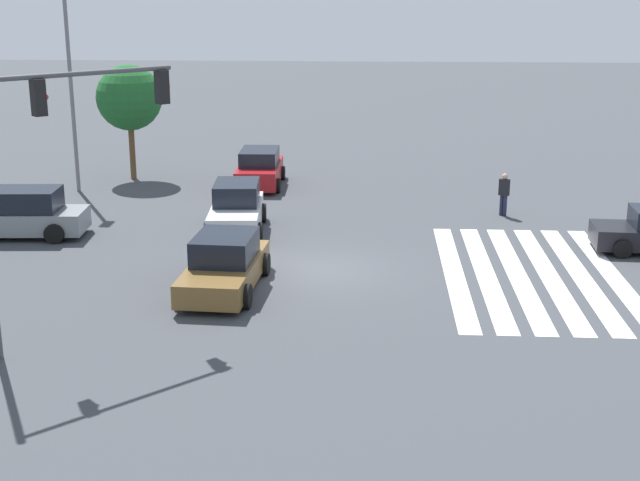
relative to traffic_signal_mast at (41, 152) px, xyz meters
name	(u,v)px	position (x,y,z in m)	size (l,w,h in m)	color
ground_plane	(320,270)	(6.11, -6.11, -4.73)	(154.72, 154.72, 0.00)	#3D3F44
crosswalk_markings	(532,274)	(6.11, -12.57, -4.73)	(10.08, 5.35, 0.01)	silver
traffic_signal_mast	(41,152)	(0.00, 0.00, 0.00)	(3.69, 3.69, 6.70)	#47474C
car_2	(225,265)	(4.21, -3.47, -4.01)	(4.77, 2.28, 1.59)	brown
car_3	(260,169)	(17.88, -2.77, -3.98)	(4.27, 2.07, 1.60)	maroon
car_4	(22,214)	(9.33, 4.44, -3.93)	(2.27, 4.50, 1.69)	gray
car_5	(236,210)	(10.45, -2.88, -3.94)	(4.45, 2.20, 1.72)	silver
pedestrian	(504,192)	(13.24, -12.65, -3.82)	(0.41, 0.41, 1.63)	#232842
street_light_pole_a	(69,62)	(16.38, 4.78, 0.68)	(0.80, 0.36, 9.17)	slate
tree_corner_c	(129,98)	(19.00, 3.10, -1.09)	(2.90, 2.90, 5.11)	brown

